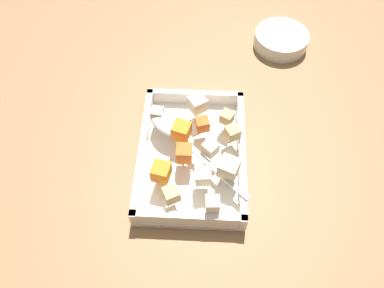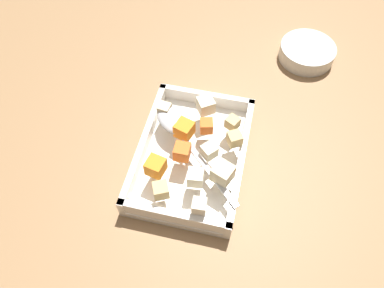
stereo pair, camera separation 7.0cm
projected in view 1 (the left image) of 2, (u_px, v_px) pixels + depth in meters
ground_plane at (185, 160)px, 0.74m from camera, size 4.00×4.00×0.00m
baking_dish at (192, 156)px, 0.73m from camera, size 0.29×0.20×0.05m
carrot_chunk_mid_left at (202, 124)px, 0.72m from camera, size 0.03×0.03×0.02m
carrot_chunk_far_left at (186, 153)px, 0.68m from camera, size 0.03×0.03×0.03m
carrot_chunk_near_left at (182, 131)px, 0.71m from camera, size 0.04×0.04×0.03m
carrot_chunk_corner_ne at (161, 172)px, 0.66m from camera, size 0.04×0.04×0.03m
potato_chunk_under_handle at (197, 104)px, 0.74m from camera, size 0.04×0.04×0.03m
potato_chunk_corner_nw at (210, 148)px, 0.69m from camera, size 0.04×0.04×0.02m
potato_chunk_rim_edge at (232, 133)px, 0.71m from camera, size 0.03×0.03×0.02m
potato_chunk_corner_sw at (171, 194)px, 0.64m from camera, size 0.03×0.03×0.03m
potato_chunk_mid_right at (203, 176)px, 0.65m from camera, size 0.03×0.03×0.03m
potato_chunk_front_center at (157, 114)px, 0.73m from camera, size 0.03×0.03×0.02m
potato_chunk_center at (227, 117)px, 0.73m from camera, size 0.03×0.03×0.02m
potato_chunk_back_center at (229, 168)px, 0.66m from camera, size 0.04×0.04×0.03m
parsnip_chunk_near_right at (213, 204)px, 0.63m from camera, size 0.03×0.03×0.02m
serving_spoon at (171, 128)px, 0.72m from camera, size 0.20×0.20×0.02m
small_prep_bowl at (281, 40)px, 0.91m from camera, size 0.13×0.13×0.04m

